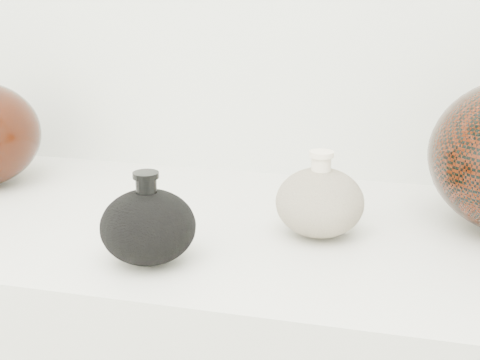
# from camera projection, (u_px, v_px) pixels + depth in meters

# --- Properties ---
(black_gourd_vase) EXTENTS (0.14, 0.14, 0.12)m
(black_gourd_vase) POSITION_uv_depth(u_px,v_px,m) (148.00, 226.00, 0.82)
(black_gourd_vase) COLOR black
(black_gourd_vase) RESTS_ON display_counter
(cream_gourd_vase) EXTENTS (0.16, 0.16, 0.12)m
(cream_gourd_vase) POSITION_uv_depth(u_px,v_px,m) (320.00, 202.00, 0.90)
(cream_gourd_vase) COLOR beige
(cream_gourd_vase) RESTS_ON display_counter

